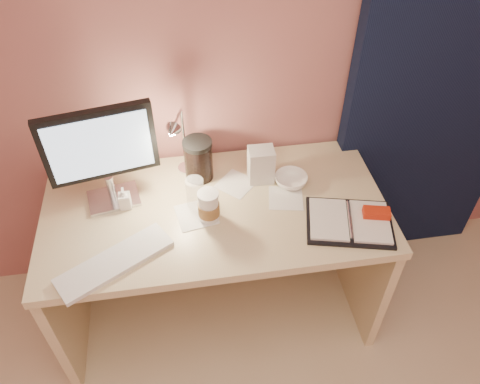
{
  "coord_description": "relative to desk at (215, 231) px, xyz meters",
  "views": [
    {
      "loc": [
        -0.11,
        0.05,
        2.09
      ],
      "look_at": [
        0.1,
        1.33,
        0.85
      ],
      "focal_mm": 35.0,
      "sensor_mm": 36.0,
      "label": 1
    }
  ],
  "objects": [
    {
      "name": "room",
      "position": [
        0.95,
        0.24,
        0.63
      ],
      "size": [
        3.5,
        3.5,
        3.5
      ],
      "color": "#C6B28E",
      "rests_on": "ground"
    },
    {
      "name": "desk",
      "position": [
        0.0,
        0.0,
        0.0
      ],
      "size": [
        1.4,
        0.7,
        0.73
      ],
      "color": "#C1B289",
      "rests_on": "ground"
    },
    {
      "name": "monitor",
      "position": [
        -0.41,
        0.03,
        0.49
      ],
      "size": [
        0.42,
        0.18,
        0.44
      ],
      "rotation": [
        0.0,
        0.0,
        0.19
      ],
      "color": "silver",
      "rests_on": "desk"
    },
    {
      "name": "keyboard",
      "position": [
        -0.39,
        -0.3,
        0.23
      ],
      "size": [
        0.43,
        0.33,
        0.02
      ],
      "primitive_type": "cube",
      "rotation": [
        0.0,
        0.0,
        0.53
      ],
      "color": "silver",
      "rests_on": "desk"
    },
    {
      "name": "planner",
      "position": [
        0.52,
        -0.24,
        0.24
      ],
      "size": [
        0.38,
        0.32,
        0.05
      ],
      "rotation": [
        0.0,
        0.0,
        -0.24
      ],
      "color": "black",
      "rests_on": "desk"
    },
    {
      "name": "paper_a",
      "position": [
        -0.08,
        -0.1,
        0.23
      ],
      "size": [
        0.18,
        0.18,
        0.0
      ],
      "primitive_type": "cube",
      "rotation": [
        0.0,
        0.0,
        0.18
      ],
      "color": "silver",
      "rests_on": "desk"
    },
    {
      "name": "paper_b",
      "position": [
        0.3,
        -0.07,
        0.23
      ],
      "size": [
        0.16,
        0.16,
        0.0
      ],
      "primitive_type": "cube",
      "rotation": [
        0.0,
        0.0,
        -0.19
      ],
      "color": "silver",
      "rests_on": "desk"
    },
    {
      "name": "paper_c",
      "position": [
        0.11,
        0.05,
        0.23
      ],
      "size": [
        0.2,
        0.2,
        0.0
      ],
      "primitive_type": "cube",
      "rotation": [
        0.0,
        0.0,
        0.81
      ],
      "color": "silver",
      "rests_on": "desk"
    },
    {
      "name": "coffee_cup",
      "position": [
        -0.03,
        -0.13,
        0.29
      ],
      "size": [
        0.09,
        0.09,
        0.14
      ],
      "color": "silver",
      "rests_on": "desk"
    },
    {
      "name": "clear_cup",
      "position": [
        -0.07,
        -0.04,
        0.29
      ],
      "size": [
        0.07,
        0.07,
        0.13
      ],
      "primitive_type": "cylinder",
      "color": "white",
      "rests_on": "desk"
    },
    {
      "name": "bowl",
      "position": [
        0.34,
        0.02,
        0.25
      ],
      "size": [
        0.16,
        0.16,
        0.04
      ],
      "primitive_type": "imported",
      "rotation": [
        0.0,
        0.0,
        -0.13
      ],
      "color": "white",
      "rests_on": "desk"
    },
    {
      "name": "lotion_bottle",
      "position": [
        -0.36,
        -0.01,
        0.28
      ],
      "size": [
        0.05,
        0.05,
        0.1
      ],
      "primitive_type": "imported",
      "rotation": [
        0.0,
        0.0,
        0.01
      ],
      "color": "silver",
      "rests_on": "desk"
    },
    {
      "name": "dark_jar",
      "position": [
        -0.04,
        0.13,
        0.31
      ],
      "size": [
        0.12,
        0.12,
        0.17
      ],
      "primitive_type": "cylinder",
      "color": "black",
      "rests_on": "desk"
    },
    {
      "name": "product_box",
      "position": [
        0.22,
        0.07,
        0.31
      ],
      "size": [
        0.11,
        0.09,
        0.16
      ],
      "primitive_type": "cube",
      "rotation": [
        0.0,
        0.0,
        -0.02
      ],
      "color": "silver",
      "rests_on": "desk"
    },
    {
      "name": "desk_lamp",
      "position": [
        -0.07,
        0.1,
        0.44
      ],
      "size": [
        0.12,
        0.21,
        0.34
      ],
      "rotation": [
        0.0,
        0.0,
        -0.32
      ],
      "color": "silver",
      "rests_on": "desk"
    }
  ]
}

